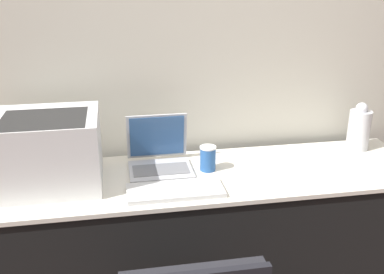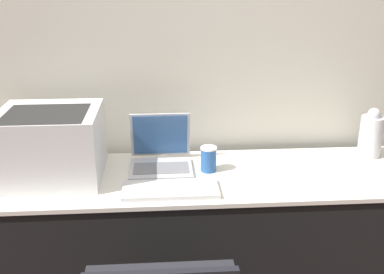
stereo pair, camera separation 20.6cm
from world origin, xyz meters
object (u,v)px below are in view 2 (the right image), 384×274
at_px(laptop_left, 161,156).
at_px(external_keyboard, 170,190).
at_px(coffee_cup, 208,159).
at_px(metal_pitcher, 371,135).
at_px(printer, 51,142).

bearing_deg(laptop_left, external_keyboard, -81.58).
distance_m(laptop_left, coffee_cup, 0.23).
height_order(coffee_cup, metal_pitcher, metal_pitcher).
relative_size(laptop_left, external_keyboard, 0.71).
bearing_deg(coffee_cup, printer, -178.39).
bearing_deg(external_keyboard, coffee_cup, 47.45).
bearing_deg(metal_pitcher, laptop_left, -176.73).
distance_m(laptop_left, metal_pitcher, 1.07).
bearing_deg(printer, external_keyboard, -18.97).
height_order(printer, metal_pitcher, printer).
relative_size(laptop_left, metal_pitcher, 1.16).
distance_m(external_keyboard, coffee_cup, 0.28).
xyz_separation_m(coffee_cup, metal_pitcher, (0.84, 0.12, 0.05)).
distance_m(printer, coffee_cup, 0.73).
relative_size(printer, external_keyboard, 1.06).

